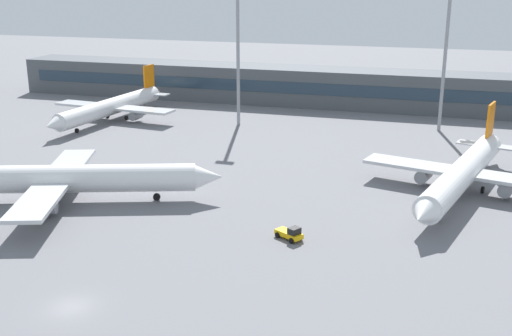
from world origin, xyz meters
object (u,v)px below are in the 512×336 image
(airplane_far, at_px, (110,107))
(baggage_tug_yellow, at_px, (290,233))
(floodlight_tower_east, at_px, (238,43))
(airplane_near, at_px, (64,179))
(airplane_mid, at_px, (463,173))
(floodlight_tower_west, at_px, (446,51))

(airplane_far, distance_m, baggage_tug_yellow, 74.40)
(airplane_far, bearing_deg, floodlight_tower_east, 9.64)
(airplane_far, bearing_deg, baggage_tug_yellow, -44.16)
(airplane_far, relative_size, baggage_tug_yellow, 10.77)
(airplane_near, distance_m, baggage_tug_yellow, 34.17)
(airplane_far, bearing_deg, airplane_near, -67.88)
(airplane_mid, relative_size, floodlight_tower_east, 1.40)
(airplane_mid, bearing_deg, floodlight_tower_west, 95.62)
(airplane_mid, height_order, floodlight_tower_west, floodlight_tower_west)
(baggage_tug_yellow, height_order, floodlight_tower_west, floodlight_tower_west)
(baggage_tug_yellow, distance_m, floodlight_tower_west, 67.17)
(baggage_tug_yellow, height_order, floodlight_tower_east, floodlight_tower_east)
(airplane_near, distance_m, airplane_far, 51.76)
(airplane_far, height_order, floodlight_tower_east, floodlight_tower_east)
(airplane_mid, distance_m, floodlight_tower_east, 58.13)
(airplane_far, xyz_separation_m, baggage_tug_yellow, (53.35, -51.81, -2.34))
(baggage_tug_yellow, xyz_separation_m, floodlight_tower_east, (-25.23, 56.58, 16.67))
(airplane_far, distance_m, floodlight_tower_west, 71.82)
(floodlight_tower_east, bearing_deg, airplane_mid, -36.24)
(airplane_mid, bearing_deg, baggage_tug_yellow, -131.03)
(floodlight_tower_west, relative_size, floodlight_tower_east, 0.93)
(airplane_near, bearing_deg, airplane_far, 112.12)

